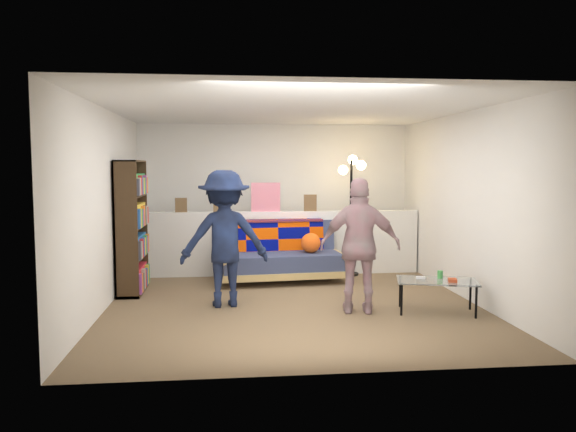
% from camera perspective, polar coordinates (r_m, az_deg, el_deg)
% --- Properties ---
extents(ground, '(5.00, 5.00, 0.00)m').
position_cam_1_polar(ground, '(7.16, 0.35, -8.68)').
color(ground, brown).
rests_on(ground, ground).
extents(room_shell, '(4.60, 5.05, 2.45)m').
position_cam_1_polar(room_shell, '(7.42, -0.06, 4.83)').
color(room_shell, silver).
rests_on(room_shell, ground).
extents(half_wall_ledge, '(4.45, 0.15, 1.00)m').
position_cam_1_polar(half_wall_ledge, '(8.83, -0.97, -2.76)').
color(half_wall_ledge, silver).
rests_on(half_wall_ledge, ground).
extents(ledge_decor, '(2.97, 0.02, 0.45)m').
position_cam_1_polar(ledge_decor, '(8.73, -2.45, 1.61)').
color(ledge_decor, brown).
rests_on(ledge_decor, half_wall_ledge).
extents(futon_sofa, '(1.92, 1.05, 0.79)m').
position_cam_1_polar(futon_sofa, '(8.35, -0.67, -4.11)').
color(futon_sofa, tan).
rests_on(futon_sofa, ground).
extents(bookshelf, '(0.30, 0.89, 1.78)m').
position_cam_1_polar(bookshelf, '(7.84, -15.60, -1.49)').
color(bookshelf, black).
rests_on(bookshelf, ground).
extents(coffee_table, '(1.01, 0.72, 0.47)m').
position_cam_1_polar(coffee_table, '(6.80, 14.95, -6.52)').
color(coffee_table, black).
rests_on(coffee_table, ground).
extents(floor_lamp, '(0.40, 0.35, 1.88)m').
position_cam_1_polar(floor_lamp, '(8.80, 6.50, 2.62)').
color(floor_lamp, black).
rests_on(floor_lamp, ground).
extents(person_left, '(1.12, 0.71, 1.66)m').
position_cam_1_polar(person_left, '(6.86, -6.48, -2.28)').
color(person_left, black).
rests_on(person_left, ground).
extents(person_right, '(0.98, 0.55, 1.57)m').
position_cam_1_polar(person_right, '(6.54, 7.35, -3.02)').
color(person_right, '#CA838F').
rests_on(person_right, ground).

